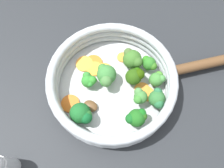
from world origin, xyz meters
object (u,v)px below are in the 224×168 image
at_px(carrot_slice_7, 123,57).
at_px(broccoli_floret_1, 106,75).
at_px(carrot_slice_3, 142,90).
at_px(mushroom_piece_0, 91,106).
at_px(broccoli_floret_7, 137,118).
at_px(broccoli_floret_6, 135,76).
at_px(carrot_slice_5, 94,69).
at_px(carrot_slice_6, 104,71).
at_px(broccoli_floret_9, 149,63).
at_px(skillet, 112,87).
at_px(salt_shaker, 3,166).
at_px(carrot_slice_1, 70,104).
at_px(broccoli_floret_8, 82,114).
at_px(carrot_slice_0, 93,63).
at_px(broccoli_floret_0, 140,96).
at_px(broccoli_floret_2, 157,79).
at_px(carrot_slice_2, 84,64).
at_px(carrot_slice_4, 147,94).
at_px(broccoli_floret_4, 132,59).
at_px(broccoli_floret_5, 157,98).
at_px(broccoli_floret_3, 89,80).

height_order(carrot_slice_7, broccoli_floret_1, broccoli_floret_1).
height_order(carrot_slice_3, mushroom_piece_0, mushroom_piece_0).
bearing_deg(broccoli_floret_7, broccoli_floret_6, 166.18).
height_order(carrot_slice_5, mushroom_piece_0, mushroom_piece_0).
xyz_separation_m(carrot_slice_7, broccoli_floret_7, (0.17, -0.01, 0.03)).
bearing_deg(carrot_slice_6, broccoli_floret_9, 80.16).
distance_m(skillet, salt_shaker, 0.29).
xyz_separation_m(carrot_slice_1, broccoli_floret_8, (0.04, 0.02, 0.03)).
distance_m(carrot_slice_0, broccoli_floret_0, 0.15).
distance_m(broccoli_floret_2, broccoli_floret_7, 0.11).
bearing_deg(broccoli_floret_2, carrot_slice_5, -117.63).
xyz_separation_m(carrot_slice_0, broccoli_floret_0, (0.12, 0.09, 0.03)).
bearing_deg(carrot_slice_3, carrot_slice_5, -129.02).
distance_m(broccoli_floret_8, salt_shaker, 0.19).
height_order(broccoli_floret_8, salt_shaker, salt_shaker).
height_order(carrot_slice_2, carrot_slice_7, carrot_slice_2).
bearing_deg(broccoli_floret_9, carrot_slice_4, -18.60).
xyz_separation_m(carrot_slice_5, broccoli_floret_2, (0.07, 0.14, 0.02)).
xyz_separation_m(carrot_slice_0, broccoli_floret_4, (0.02, 0.10, 0.03)).
bearing_deg(mushroom_piece_0, skillet, 123.00).
height_order(carrot_slice_1, mushroom_piece_0, mushroom_piece_0).
xyz_separation_m(carrot_slice_0, carrot_slice_7, (0.00, 0.08, -0.00)).
distance_m(carrot_slice_3, broccoli_floret_5, 0.05).
relative_size(carrot_slice_2, broccoli_floret_0, 0.94).
bearing_deg(broccoli_floret_0, carrot_slice_1, -100.65).
height_order(carrot_slice_7, salt_shaker, salt_shaker).
distance_m(carrot_slice_4, carrot_slice_6, 0.12).
distance_m(broccoli_floret_7, broccoli_floret_8, 0.12).
distance_m(broccoli_floret_1, mushroom_piece_0, 0.08).
relative_size(broccoli_floret_6, broccoli_floret_7, 0.96).
bearing_deg(carrot_slice_1, broccoli_floret_7, 61.35).
xyz_separation_m(broccoli_floret_0, broccoli_floret_3, (-0.07, -0.11, -0.01)).
bearing_deg(broccoli_floret_4, carrot_slice_3, 4.77).
height_order(carrot_slice_3, salt_shaker, salt_shaker).
relative_size(carrot_slice_5, broccoli_floret_0, 0.86).
relative_size(broccoli_floret_3, broccoli_floret_6, 0.78).
distance_m(broccoli_floret_3, broccoli_floret_8, 0.09).
xyz_separation_m(carrot_slice_0, carrot_slice_3, (0.10, 0.10, -0.00)).
relative_size(carrot_slice_6, broccoli_floret_2, 1.00).
xyz_separation_m(broccoli_floret_9, mushroom_piece_0, (0.07, -0.16, -0.02)).
xyz_separation_m(skillet, broccoli_floret_8, (0.06, -0.08, 0.04)).
relative_size(broccoli_floret_5, mushroom_piece_0, 1.42).
bearing_deg(broccoli_floret_4, carrot_slice_6, -87.86).
bearing_deg(broccoli_floret_8, carrot_slice_5, 156.70).
xyz_separation_m(carrot_slice_6, broccoli_floret_2, (0.06, 0.12, 0.02)).
bearing_deg(carrot_slice_5, broccoli_floret_4, 85.02).
bearing_deg(broccoli_floret_0, carrot_slice_2, -139.92).
distance_m(carrot_slice_0, carrot_slice_3, 0.14).
relative_size(carrot_slice_7, broccoli_floret_2, 0.68).
xyz_separation_m(broccoli_floret_4, broccoli_floret_9, (0.02, 0.04, 0.00)).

